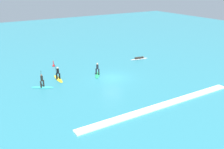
# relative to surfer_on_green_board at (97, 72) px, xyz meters

# --- Properties ---
(ground_plane) EXTENTS (120.00, 120.00, 0.00)m
(ground_plane) POSITION_rel_surfer_on_green_board_xyz_m (1.16, -2.01, -0.48)
(ground_plane) COLOR teal
(ground_plane) RESTS_ON ground
(surfer_on_green_board) EXTENTS (2.04, 2.67, 1.80)m
(surfer_on_green_board) POSITION_rel_surfer_on_green_board_xyz_m (0.00, 0.00, 0.00)
(surfer_on_green_board) COLOR #23B266
(surfer_on_green_board) RESTS_ON ground_plane
(surfer_on_yellow_board) EXTENTS (0.85, 3.24, 2.30)m
(surfer_on_yellow_board) POSITION_rel_surfer_on_green_board_xyz_m (-5.27, 1.43, -0.01)
(surfer_on_yellow_board) COLOR yellow
(surfer_on_yellow_board) RESTS_ON ground_plane
(surfer_on_teal_board) EXTENTS (2.70, 2.09, 2.12)m
(surfer_on_teal_board) POSITION_rel_surfer_on_green_board_xyz_m (-8.00, -0.34, -0.04)
(surfer_on_teal_board) COLOR #33C6CC
(surfer_on_teal_board) RESTS_ON ground_plane
(surfer_on_white_board) EXTENTS (3.32, 1.13, 0.42)m
(surfer_on_white_board) POSITION_rel_surfer_on_green_board_xyz_m (9.81, 3.19, -0.32)
(surfer_on_white_board) COLOR white
(surfer_on_white_board) RESTS_ON ground_plane
(marker_buoy) EXTENTS (0.38, 0.38, 1.00)m
(marker_buoy) POSITION_rel_surfer_on_green_board_xyz_m (-3.91, 7.07, -0.32)
(marker_buoy) COLOR red
(marker_buoy) RESTS_ON ground_plane
(wave_crest) EXTENTS (20.00, 0.90, 0.18)m
(wave_crest) POSITION_rel_surfer_on_green_board_xyz_m (1.16, -11.99, -0.39)
(wave_crest) COLOR white
(wave_crest) RESTS_ON ground_plane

